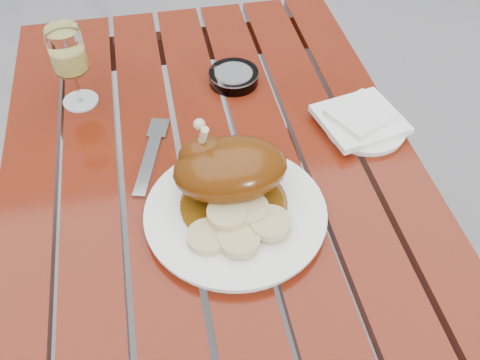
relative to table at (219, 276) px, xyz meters
name	(u,v)px	position (x,y,z in m)	size (l,w,h in m)	color
ground	(223,346)	(0.00, 0.00, -0.38)	(60.00, 60.00, 0.00)	slate
table	(219,276)	(0.00, 0.00, 0.00)	(0.80, 1.20, 0.75)	maroon
dinner_plate	(236,214)	(0.02, -0.12, 0.39)	(0.32, 0.32, 0.02)	white
roast_duck	(227,169)	(0.01, -0.07, 0.45)	(0.20, 0.19, 0.14)	#5F370A
bread_dumplings	(239,224)	(0.02, -0.17, 0.41)	(0.18, 0.12, 0.03)	tan
wine_glass	(72,68)	(-0.25, 0.26, 0.46)	(0.08, 0.08, 0.18)	#F8EE70
side_plate	(365,127)	(0.32, 0.05, 0.38)	(0.17, 0.17, 0.01)	white
napkin	(360,119)	(0.31, 0.06, 0.40)	(0.16, 0.15, 0.01)	white
ashtray	(234,77)	(0.09, 0.26, 0.39)	(0.11, 0.11, 0.03)	#B2B7BC
fork	(150,159)	(-0.12, 0.05, 0.38)	(0.02, 0.20, 0.01)	gray
knife	(281,209)	(0.10, -0.12, 0.38)	(0.02, 0.24, 0.01)	gray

